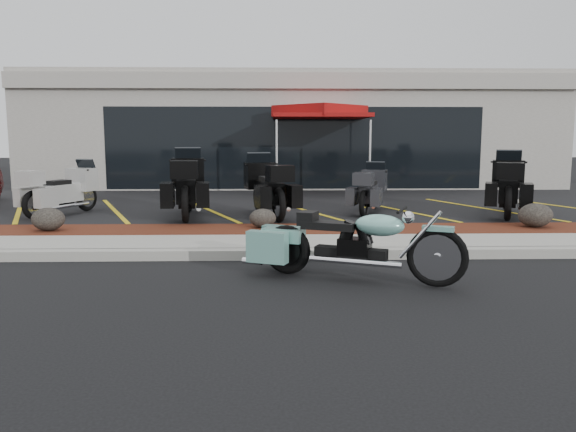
{
  "coord_description": "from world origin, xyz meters",
  "views": [
    {
      "loc": [
        -0.7,
        -7.48,
        1.83
      ],
      "look_at": [
        -0.46,
        1.2,
        0.62
      ],
      "focal_mm": 35.0,
      "sensor_mm": 36.0,
      "label": 1
    }
  ],
  "objects_px": {
    "popup_canopy": "(320,114)",
    "hero_cruiser": "(437,249)",
    "traffic_cone": "(276,189)",
    "touring_white": "(86,185)"
  },
  "relations": [
    {
      "from": "hero_cruiser",
      "to": "traffic_cone",
      "type": "bearing_deg",
      "value": 124.84
    },
    {
      "from": "hero_cruiser",
      "to": "popup_canopy",
      "type": "relative_size",
      "value": 0.78
    },
    {
      "from": "popup_canopy",
      "to": "traffic_cone",
      "type": "bearing_deg",
      "value": -150.3
    },
    {
      "from": "popup_canopy",
      "to": "hero_cruiser",
      "type": "bearing_deg",
      "value": -104.89
    },
    {
      "from": "touring_white",
      "to": "traffic_cone",
      "type": "relative_size",
      "value": 4.04
    },
    {
      "from": "hero_cruiser",
      "to": "traffic_cone",
      "type": "distance_m",
      "value": 9.34
    },
    {
      "from": "touring_white",
      "to": "popup_canopy",
      "type": "distance_m",
      "value": 7.39
    },
    {
      "from": "hero_cruiser",
      "to": "popup_canopy",
      "type": "height_order",
      "value": "popup_canopy"
    },
    {
      "from": "touring_white",
      "to": "popup_canopy",
      "type": "relative_size",
      "value": 0.58
    },
    {
      "from": "popup_canopy",
      "to": "touring_white",
      "type": "bearing_deg",
      "value": -161.05
    }
  ]
}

